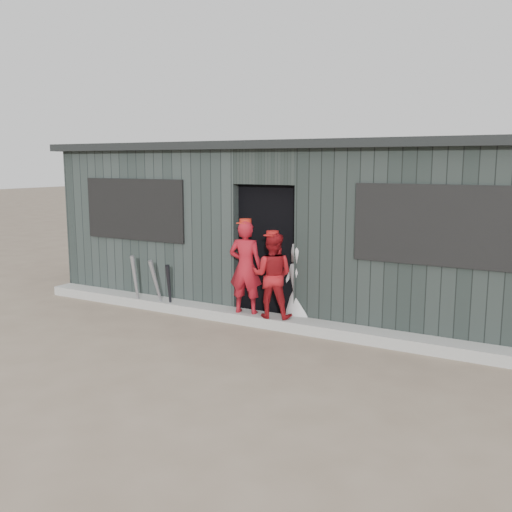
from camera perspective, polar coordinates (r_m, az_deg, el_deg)
The scene contains 9 objects.
ground at distance 6.87m, azimuth -7.56°, elevation -10.41°, with size 80.00×80.00×0.00m, color #705F4D.
curb at distance 8.30m, azimuth 0.07°, elevation -6.30°, with size 8.00×0.36×0.15m, color #979893.
bat_left at distance 9.27m, azimuth -11.95°, elevation -2.54°, with size 0.07×0.07×0.87m, color gray.
bat_mid at distance 9.04m, azimuth -9.91°, elevation -2.92°, with size 0.07×0.07×0.84m, color gray.
bat_right at distance 8.93m, azimuth -8.67°, elevation -3.22°, with size 0.07×0.07×0.78m, color black.
player_red_left at distance 8.20m, azimuth -1.05°, elevation -1.12°, with size 0.49×0.32×1.35m, color maroon.
player_red_right at distance 7.97m, azimuth 1.64°, elevation -1.94°, with size 0.59×0.46×1.20m, color maroon.
player_grey_back at distance 8.20m, azimuth 4.54°, elevation -2.73°, with size 0.59×0.38×1.20m, color silver.
dugout at distance 9.55m, azimuth 5.07°, elevation 3.15°, with size 8.30×3.30×2.62m.
Camera 1 is at (3.94, -5.13, 2.31)m, focal length 40.00 mm.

